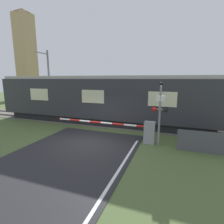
% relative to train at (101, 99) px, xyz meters
% --- Properties ---
extents(ground_plane, '(80.00, 80.00, 0.00)m').
position_rel_train_xyz_m(ground_plane, '(1.17, -4.43, -1.99)').
color(ground_plane, '#4C6033').
extents(track_bed, '(36.00, 3.20, 0.13)m').
position_rel_train_xyz_m(track_bed, '(1.17, 0.00, -1.96)').
color(track_bed, '#666056').
rests_on(track_bed, ground_plane).
extents(train, '(18.24, 3.06, 3.88)m').
position_rel_train_xyz_m(train, '(0.00, 0.00, 0.00)').
color(train, black).
rests_on(train, ground_plane).
extents(crossing_barrier, '(6.43, 0.44, 1.27)m').
position_rel_train_xyz_m(crossing_barrier, '(4.00, -3.53, -1.29)').
color(crossing_barrier, gray).
rests_on(crossing_barrier, ground_plane).
extents(signal_post, '(0.88, 0.26, 3.49)m').
position_rel_train_xyz_m(signal_post, '(5.07, -3.68, -0.01)').
color(signal_post, gray).
rests_on(signal_post, ground_plane).
extents(catenary_pole, '(0.20, 1.90, 6.62)m').
position_rel_train_xyz_m(catenary_pole, '(-7.28, 2.54, 1.47)').
color(catenary_pole, slate).
rests_on(catenary_pole, ground_plane).
extents(distant_building, '(2.94, 2.94, 15.47)m').
position_rel_train_xyz_m(distant_building, '(-19.75, 12.05, 5.83)').
color(distant_building, tan).
rests_on(distant_building, ground_plane).
extents(roadside_fence, '(2.87, 0.06, 1.10)m').
position_rel_train_xyz_m(roadside_fence, '(7.47, -3.94, -1.44)').
color(roadside_fence, '#4C4C51').
rests_on(roadside_fence, ground_plane).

